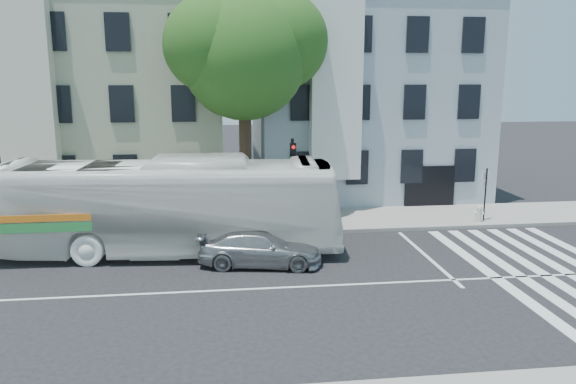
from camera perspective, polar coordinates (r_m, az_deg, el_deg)
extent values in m
plane|color=black|center=(18.26, -2.89, -9.80)|extent=(120.00, 120.00, 0.00)
cube|color=gray|center=(25.83, -4.18, -3.11)|extent=(80.00, 4.00, 0.15)
cube|color=#989F85|center=(32.49, -17.56, 9.14)|extent=(12.00, 10.00, 11.00)
cube|color=#97A8B4|center=(32.98, 7.45, 9.62)|extent=(12.00, 10.00, 11.00)
cylinder|color=#2D2116|center=(25.79, -4.32, 2.61)|extent=(0.56, 0.56, 5.20)
sphere|color=#1E4616|center=(25.47, -4.49, 13.55)|extent=(5.60, 5.60, 5.60)
sphere|color=#1E4616|center=(26.02, -0.91, 15.09)|extent=(4.40, 4.40, 4.40)
sphere|color=#1E4616|center=(25.17, -7.77, 14.64)|extent=(4.20, 4.20, 4.20)
sphere|color=#1E4616|center=(26.79, -4.01, 17.12)|extent=(3.80, 3.80, 3.80)
sphere|color=#1E4616|center=(26.04, -5.86, 11.29)|extent=(3.40, 3.40, 3.40)
imported|color=white|center=(21.73, -12.42, -1.41)|extent=(4.10, 13.47, 3.70)
imported|color=#A3A6AA|center=(20.22, -2.82, -5.69)|extent=(2.47, 4.63, 1.28)
cylinder|color=black|center=(24.90, 0.44, 0.89)|extent=(0.13, 0.13, 3.99)
cube|color=black|center=(24.42, 0.52, 4.07)|extent=(0.31, 0.26, 0.81)
sphere|color=red|center=(24.26, 0.56, 4.58)|extent=(0.15, 0.15, 0.15)
cylinder|color=white|center=(24.66, 0.48, 1.91)|extent=(0.41, 0.12, 0.42)
cylinder|color=silver|center=(27.01, 18.81, -2.23)|extent=(0.24, 0.24, 0.61)
sphere|color=silver|center=(26.93, 18.86, -1.53)|extent=(0.22, 0.22, 0.22)
cylinder|color=silver|center=(26.99, 18.82, -2.06)|extent=(0.43, 0.26, 0.14)
cylinder|color=black|center=(27.06, 19.40, -0.25)|extent=(0.07, 0.07, 2.44)
cube|color=white|center=(26.99, 19.44, 1.62)|extent=(0.43, 0.18, 0.34)
cube|color=white|center=(27.06, 19.38, 0.80)|extent=(0.43, 0.18, 0.18)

